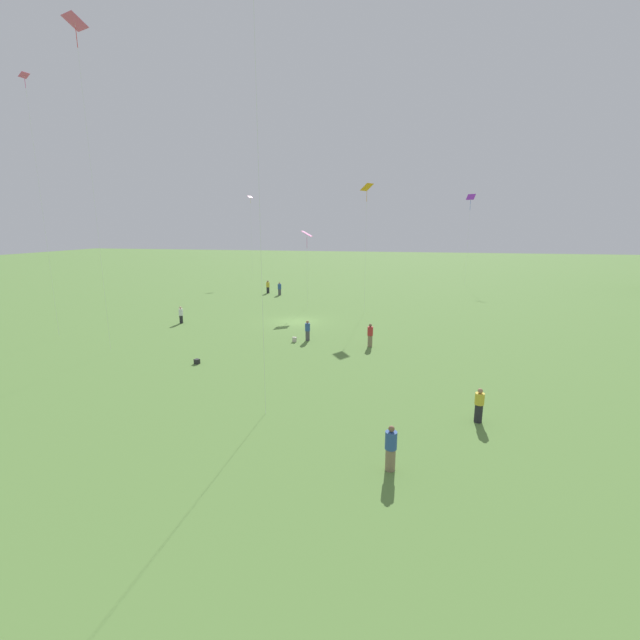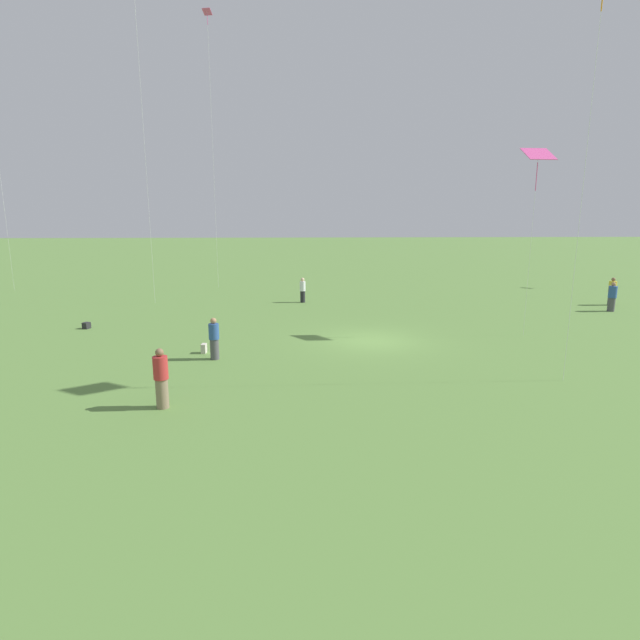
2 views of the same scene
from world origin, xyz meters
TOP-DOWN VIEW (x-y plane):
  - ground_plane at (0.00, 0.00)m, footprint 240.00×240.00m
  - person_0 at (2.98, -10.64)m, footprint 0.51×0.51m
  - person_1 at (6.70, 2.71)m, footprint 0.57×0.57m
  - person_2 at (7.44, 7.84)m, footprint 0.58×0.58m
  - person_3 at (-15.44, -6.49)m, footprint 0.66×0.66m
  - person_4 at (24.43, 10.19)m, footprint 0.56×0.56m
  - person_5 at (-16.79, -8.59)m, footprint 0.58×0.58m
  - person_6 at (19.43, 14.08)m, footprint 0.60×0.60m
  - kite_0 at (12.70, -10.91)m, footprint 1.43×1.52m
  - kite_1 at (-31.96, 19.29)m, footprint 1.31×1.47m
  - kite_3 at (-32.16, -16.60)m, footprint 1.06×1.04m
  - kite_4 at (20.59, 3.89)m, footprint 0.72×0.54m
  - kite_5 at (9.63, -18.22)m, footprint 0.71×0.67m
  - kite_6 at (-7.41, -0.71)m, footprint 1.27×1.13m
  - kite_7 at (-5.74, 5.99)m, footprint 1.44×1.37m
  - picnic_bag_0 at (14.05, -3.23)m, footprint 0.40×0.41m
  - picnic_bag_1 at (7.29, 1.76)m, footprint 0.21×0.35m

SIDE VIEW (x-z plane):
  - ground_plane at x=0.00m, z-range 0.00..0.00m
  - picnic_bag_0 at x=14.05m, z-range 0.00..0.32m
  - picnic_bag_1 at x=7.29m, z-range 0.00..0.39m
  - person_0 at x=2.98m, z-range -0.01..1.63m
  - person_6 at x=19.43m, z-range -0.02..1.67m
  - person_1 at x=6.70m, z-range -0.01..1.67m
  - person_3 at x=-15.44m, z-range -0.02..1.73m
  - person_5 at x=-16.79m, z-range -0.02..1.76m
  - person_4 at x=24.43m, z-range -0.01..1.80m
  - person_2 at x=7.44m, z-range -0.01..1.80m
  - kite_6 at x=-7.41m, z-range 3.83..12.44m
  - kite_7 at x=-5.74m, z-range 5.92..19.25m
  - kite_1 at x=-31.96m, z-range 6.14..20.10m
  - kite_3 at x=-32.16m, z-range 6.09..20.29m
  - kite_4 at x=20.59m, z-range 7.71..27.81m
  - kite_5 at x=9.63m, z-range 7.66..27.95m
  - kite_0 at x=12.70m, z-range 9.88..31.99m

